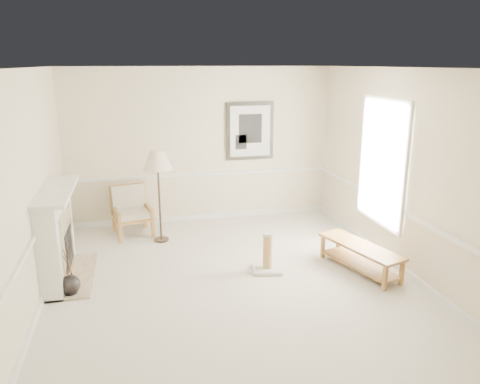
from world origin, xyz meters
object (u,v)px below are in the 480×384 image
floor_vase (70,285)px  floor_lamp (158,163)px  bench (360,254)px  armchair (131,208)px  scratching_post (267,259)px

floor_vase → floor_lamp: bearing=53.4°
floor_lamp → bench: (2.77, -1.87, -1.10)m
floor_vase → armchair: 2.40m
bench → armchair: bearing=143.9°
floor_vase → scratching_post: bearing=3.4°
floor_vase → armchair: armchair is taller
armchair → floor_lamp: size_ratio=0.55×
scratching_post → floor_vase: bearing=-176.6°
floor_vase → bench: bearing=-2.0°
armchair → bench: bearing=-48.5°
armchair → scratching_post: armchair is taller
armchair → bench: armchair is taller
armchair → scratching_post: bearing=-59.4°
armchair → bench: 4.03m
floor_lamp → bench: size_ratio=1.07×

